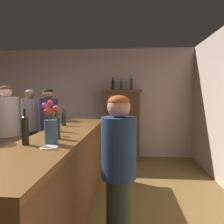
% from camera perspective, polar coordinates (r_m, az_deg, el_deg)
% --- Properties ---
extents(wall_back, '(5.72, 0.12, 2.66)m').
position_cam_1_polar(wall_back, '(5.28, -9.04, 2.47)').
color(wall_back, '#C4A99D').
rests_on(wall_back, ground).
extents(bar_counter, '(0.62, 3.06, 1.07)m').
position_cam_1_polar(bar_counter, '(2.66, -13.31, -17.07)').
color(bar_counter, brown).
rests_on(bar_counter, ground).
extents(display_cabinet, '(0.91, 0.44, 1.65)m').
position_cam_1_polar(display_cabinet, '(4.87, 2.71, -3.20)').
color(display_cabinet, '#4E351D').
rests_on(display_cabinet, ground).
extents(wine_bottle_malbec, '(0.08, 0.08, 0.29)m').
position_cam_1_polar(wine_bottle_malbec, '(2.67, -15.38, -2.36)').
color(wine_bottle_malbec, '#4B3414').
rests_on(wine_bottle_malbec, bar_counter).
extents(wine_bottle_syrah, '(0.07, 0.07, 0.28)m').
position_cam_1_polar(wine_bottle_syrah, '(3.14, -13.25, -1.42)').
color(wine_bottle_syrah, '#1C2734').
rests_on(wine_bottle_syrah, bar_counter).
extents(wine_bottle_riesling, '(0.08, 0.08, 0.27)m').
position_cam_1_polar(wine_bottle_riesling, '(2.20, -15.22, -4.03)').
color(wine_bottle_riesling, black).
rests_on(wine_bottle_riesling, bar_counter).
extents(wine_bottle_pinot, '(0.06, 0.06, 0.33)m').
position_cam_1_polar(wine_bottle_pinot, '(2.01, -23.01, -4.37)').
color(wine_bottle_pinot, black).
rests_on(wine_bottle_pinot, bar_counter).
extents(wine_glass_mid, '(0.07, 0.07, 0.15)m').
position_cam_1_polar(wine_glass_mid, '(2.37, -15.17, -3.70)').
color(wine_glass_mid, white).
rests_on(wine_glass_mid, bar_counter).
extents(flower_arrangement, '(0.15, 0.12, 0.40)m').
position_cam_1_polar(flower_arrangement, '(1.95, -16.59, -3.81)').
color(flower_arrangement, '#365066').
rests_on(flower_arrangement, bar_counter).
extents(cheese_plate, '(0.15, 0.15, 0.01)m').
position_cam_1_polar(cheese_plate, '(1.84, -17.10, -9.39)').
color(cheese_plate, white).
rests_on(cheese_plate, bar_counter).
extents(display_bottle_left, '(0.07, 0.07, 0.29)m').
position_cam_1_polar(display_bottle_left, '(4.84, 0.26, 7.71)').
color(display_bottle_left, black).
rests_on(display_bottle_left, display_cabinet).
extents(display_bottle_midleft, '(0.07, 0.07, 0.29)m').
position_cam_1_polar(display_bottle_midleft, '(4.83, 2.57, 7.58)').
color(display_bottle_midleft, '#2B4A2A').
rests_on(display_bottle_midleft, display_cabinet).
extents(display_bottle_center, '(0.06, 0.06, 0.34)m').
position_cam_1_polar(display_bottle_center, '(4.83, 5.40, 7.90)').
color(display_bottle_center, '#2A4634').
rests_on(display_bottle_center, display_cabinet).
extents(patron_tall, '(0.39, 0.39, 1.68)m').
position_cam_1_polar(patron_tall, '(3.78, -27.09, -5.14)').
color(patron_tall, '#A0958A').
rests_on(patron_tall, ground).
extents(patron_near_entrance, '(0.35, 0.35, 1.65)m').
position_cam_1_polar(patron_near_entrance, '(4.02, -17.15, -4.40)').
color(patron_near_entrance, '#4A6844').
rests_on(patron_near_entrance, ground).
extents(patron_in_grey, '(0.34, 0.34, 1.64)m').
position_cam_1_polar(patron_in_grey, '(4.46, -21.64, -3.70)').
color(patron_in_grey, maroon).
rests_on(patron_in_grey, ground).
extents(bartender, '(0.32, 0.32, 1.52)m').
position_cam_1_polar(bartender, '(1.95, 1.86, -15.38)').
color(bartender, '#2A3524').
rests_on(bartender, ground).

